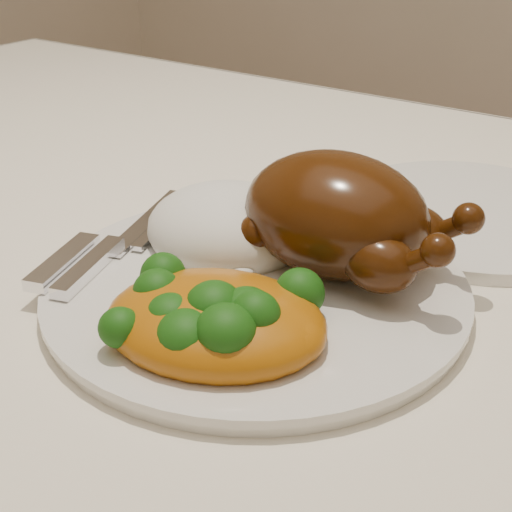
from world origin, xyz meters
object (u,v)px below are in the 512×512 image
Objects in this scene: side_plate at (470,214)px; roast_chicken at (340,216)px; dining_table at (245,369)px; dinner_plate at (256,288)px.

side_plate is 0.18m from roast_chicken.
dinner_plate is at bearing -44.32° from dining_table.
roast_chicken reaches higher than side_plate.
dining_table is at bearing -169.65° from roast_chicken.
side_plate is at bearing 74.91° from roast_chicken.
side_plate is 1.42× the size of roast_chicken.
dining_table is 5.32× the size of dinner_plate.
roast_chicken is at bearing 11.22° from dining_table.
dinner_plate is at bearing -110.50° from side_plate.
roast_chicken reaches higher than dining_table.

